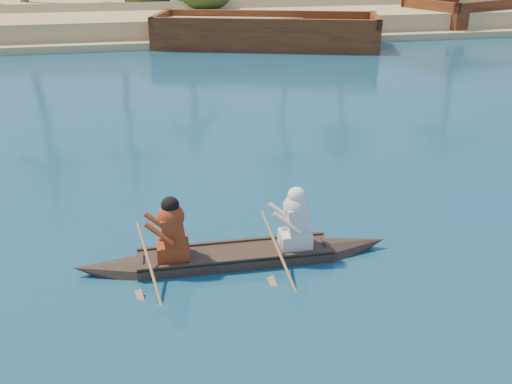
{
  "coord_description": "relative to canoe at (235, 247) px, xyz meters",
  "views": [
    {
      "loc": [
        1.21,
        -7.96,
        5.19
      ],
      "look_at": [
        3.24,
        1.71,
        0.8
      ],
      "focal_mm": 40.0,
      "sensor_mm": 36.0,
      "label": 1
    }
  ],
  "objects": [
    {
      "name": "ground",
      "position": [
        -2.64,
        -0.61,
        -0.29
      ],
      "size": [
        160.0,
        160.0,
        0.0
      ],
      "primitive_type": "plane",
      "color": "navy",
      "rests_on": "ground"
    },
    {
      "name": "shrub_cluster",
      "position": [
        -2.64,
        30.89,
        0.91
      ],
      "size": [
        100.0,
        6.0,
        2.4
      ],
      "primitive_type": null,
      "color": "#1D3112",
      "rests_on": "ground"
    },
    {
      "name": "canoe",
      "position": [
        0.0,
        0.0,
        0.0
      ],
      "size": [
        5.55,
        0.86,
        1.52
      ],
      "rotation": [
        0.0,
        0.0,
        -0.02
      ],
      "color": "#392B1F",
      "rests_on": "ground"
    },
    {
      "name": "barge_mid",
      "position": [
        5.38,
        21.39,
        0.38
      ],
      "size": [
        12.15,
        7.08,
        1.92
      ],
      "rotation": [
        0.0,
        0.0,
        -0.3
      ],
      "color": "brown",
      "rests_on": "ground"
    },
    {
      "name": "barge_right",
      "position": [
        22.1,
        26.39,
        0.48
      ],
      "size": [
        13.95,
        8.76,
        2.21
      ],
      "rotation": [
        0.0,
        0.0,
        0.36
      ],
      "color": "brown",
      "rests_on": "ground"
    }
  ]
}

